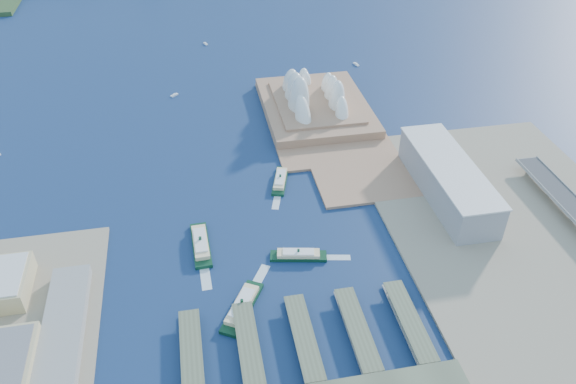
{
  "coord_description": "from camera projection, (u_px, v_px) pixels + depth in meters",
  "views": [
    {
      "loc": [
        -48.85,
        -341.97,
        346.72
      ],
      "look_at": [
        33.8,
        92.94,
        18.0
      ],
      "focal_mm": 35.0,
      "sensor_mm": 36.0,
      "label": 1
    }
  ],
  "objects": [
    {
      "name": "ground",
      "position": [
        270.0,
        276.0,
        483.76
      ],
      "size": [
        3000.0,
        3000.0,
        0.0
      ],
      "primitive_type": "plane",
      "color": "#0E2341",
      "rests_on": "ground"
    },
    {
      "name": "east_land",
      "position": [
        556.0,
        278.0,
        479.4
      ],
      "size": [
        240.0,
        500.0,
        3.0
      ],
      "primitive_type": "cube",
      "color": "gray",
      "rests_on": "ground"
    },
    {
      "name": "peninsula",
      "position": [
        321.0,
        118.0,
        704.05
      ],
      "size": [
        135.0,
        220.0,
        3.0
      ],
      "primitive_type": "cube",
      "color": "#9F7457",
      "rests_on": "ground"
    },
    {
      "name": "opera_house",
      "position": [
        316.0,
        89.0,
        701.27
      ],
      "size": [
        134.0,
        180.0,
        58.0
      ],
      "primitive_type": null,
      "color": "white",
      "rests_on": "peninsula"
    },
    {
      "name": "toaster_building",
      "position": [
        448.0,
        180.0,
        563.86
      ],
      "size": [
        45.0,
        155.0,
        35.0
      ],
      "primitive_type": "cube",
      "color": "gray",
      "rests_on": "east_land"
    },
    {
      "name": "ferry_wharves",
      "position": [
        304.0,
        339.0,
        423.93
      ],
      "size": [
        184.0,
        90.0,
        9.3
      ],
      "primitive_type": null,
      "color": "#535B45",
      "rests_on": "ground"
    },
    {
      "name": "ferry_a",
      "position": [
        201.0,
        242.0,
        510.84
      ],
      "size": [
        17.11,
        60.57,
        11.37
      ],
      "primitive_type": null,
      "rotation": [
        0.0,
        0.0,
        0.03
      ],
      "color": "#0D341E",
      "rests_on": "ground"
    },
    {
      "name": "ferry_b",
      "position": [
        280.0,
        179.0,
        592.73
      ],
      "size": [
        26.77,
        52.21,
        9.57
      ],
      "primitive_type": null,
      "rotation": [
        0.0,
        0.0,
        -0.29
      ],
      "color": "#0D341E",
      "rests_on": "ground"
    },
    {
      "name": "ferry_c",
      "position": [
        242.0,
        305.0,
        450.38
      ],
      "size": [
        41.9,
        57.9,
        11.02
      ],
      "primitive_type": null,
      "rotation": [
        0.0,
        0.0,
        2.62
      ],
      "color": "#0D341E",
      "rests_on": "ground"
    },
    {
      "name": "ferry_d",
      "position": [
        298.0,
        253.0,
        499.82
      ],
      "size": [
        52.05,
        22.39,
        9.55
      ],
      "primitive_type": null,
      "rotation": [
        0.0,
        0.0,
        1.38
      ],
      "color": "#0D341E",
      "rests_on": "ground"
    },
    {
      "name": "boat_b",
      "position": [
        174.0,
        95.0,
        755.61
      ],
      "size": [
        10.82,
        9.92,
        2.94
      ],
      "primitive_type": null,
      "rotation": [
        0.0,
        0.0,
        2.27
      ],
      "color": "white",
      "rests_on": "ground"
    },
    {
      "name": "boat_c",
      "position": [
        356.0,
        64.0,
        836.65
      ],
      "size": [
        6.44,
        13.14,
        2.84
      ],
      "primitive_type": null,
      "rotation": [
        0.0,
        0.0,
        3.37
      ],
      "color": "white",
      "rests_on": "ground"
    },
    {
      "name": "boat_e",
      "position": [
        206.0,
        44.0,
        900.85
      ],
      "size": [
        7.12,
        11.82,
        2.76
      ],
      "primitive_type": null,
      "rotation": [
        0.0,
        0.0,
        0.34
      ],
      "color": "white",
      "rests_on": "ground"
    }
  ]
}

